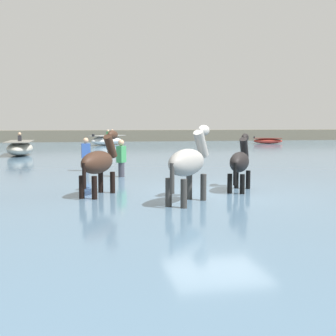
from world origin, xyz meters
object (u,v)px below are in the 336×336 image
(horse_flank_dark_bay, at_px, (99,164))
(person_onlooker_right, at_px, (121,163))
(horse_lead_grey, at_px, (188,165))
(person_wading_close, at_px, (86,159))
(boat_mid_outer, at_px, (107,140))
(boat_near_starboard, at_px, (268,141))
(boat_mid_channel, at_px, (20,148))
(horse_trailing_black, at_px, (240,164))

(horse_flank_dark_bay, distance_m, person_onlooker_right, 3.72)
(horse_lead_grey, bearing_deg, person_wading_close, 106.87)
(boat_mid_outer, bearing_deg, horse_lead_grey, -89.45)
(boat_near_starboard, height_order, person_wading_close, person_wading_close)
(horse_lead_grey, distance_m, boat_mid_channel, 16.96)
(horse_trailing_black, height_order, horse_flank_dark_bay, horse_flank_dark_bay)
(horse_flank_dark_bay, xyz_separation_m, boat_mid_outer, (1.64, 25.17, -0.38))
(boat_mid_channel, bearing_deg, person_wading_close, -68.74)
(horse_flank_dark_bay, xyz_separation_m, boat_near_starboard, (15.47, 25.11, -0.53))
(horse_trailing_black, relative_size, boat_near_starboard, 0.73)
(horse_trailing_black, xyz_separation_m, boat_mid_channel, (-7.37, 14.52, -0.32))
(boat_mid_channel, xyz_separation_m, person_wading_close, (3.48, -8.93, 0.08))
(horse_flank_dark_bay, bearing_deg, horse_trailing_black, 0.75)
(boat_mid_channel, relative_size, person_onlooker_right, 2.29)
(horse_flank_dark_bay, relative_size, person_wading_close, 1.21)
(boat_near_starboard, distance_m, person_wading_close, 25.03)
(horse_lead_grey, distance_m, person_onlooker_right, 5.16)
(horse_lead_grey, relative_size, boat_mid_outer, 0.58)
(boat_mid_channel, height_order, boat_mid_outer, boat_mid_channel)
(horse_flank_dark_bay, distance_m, boat_mid_outer, 25.23)
(horse_lead_grey, height_order, horse_trailing_black, horse_lead_grey)
(horse_trailing_black, height_order, person_onlooker_right, horse_trailing_black)
(boat_near_starboard, bearing_deg, horse_trailing_black, -115.26)
(boat_near_starboard, relative_size, boat_mid_channel, 0.69)
(person_onlooker_right, bearing_deg, boat_mid_outer, 87.94)
(horse_flank_dark_bay, height_order, person_onlooker_right, horse_flank_dark_bay)
(horse_trailing_black, height_order, boat_mid_outer, horse_trailing_black)
(boat_mid_outer, relative_size, person_wading_close, 2.23)
(horse_trailing_black, height_order, person_wading_close, horse_trailing_black)
(person_wading_close, xyz_separation_m, person_onlooker_right, (1.11, -2.02, 0.00))
(horse_lead_grey, distance_m, boat_mid_outer, 26.61)
(person_wading_close, bearing_deg, boat_near_starboard, 51.11)
(boat_near_starboard, xyz_separation_m, person_onlooker_right, (-14.60, -21.50, 0.23))
(horse_trailing_black, relative_size, person_wading_close, 1.15)
(horse_lead_grey, xyz_separation_m, person_wading_close, (-2.14, 7.06, -0.39))
(boat_mid_channel, relative_size, boat_mid_outer, 1.03)
(boat_mid_outer, xyz_separation_m, person_onlooker_right, (-0.77, -21.57, 0.07))
(horse_trailing_black, bearing_deg, boat_mid_channel, 116.90)
(person_wading_close, bearing_deg, person_onlooker_right, -61.19)
(horse_lead_grey, relative_size, person_wading_close, 1.30)
(horse_trailing_black, xyz_separation_m, boat_near_starboard, (11.82, 25.06, -0.48))
(boat_mid_channel, bearing_deg, horse_flank_dark_bay, -75.67)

